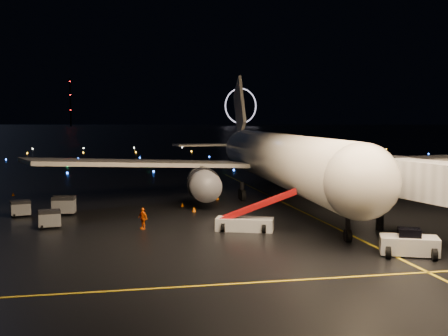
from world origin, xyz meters
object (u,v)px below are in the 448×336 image
Objects in this scene: crew_c at (143,218)px; baggage_cart_2 at (49,219)px; pushback_tug at (409,242)px; belt_loader at (245,210)px; baggage_cart_1 at (21,209)px; baggage_cart_0 at (64,206)px; airliner at (273,130)px.

baggage_cart_2 is at bearing -142.77° from crew_c.
pushback_tug is 2.11× the size of baggage_cart_2.
belt_loader is 3.90× the size of baggage_cart_1.
baggage_cart_1 is (-30.07, 22.52, -0.16)m from pushback_tug.
pushback_tug is 14.64m from belt_loader.
belt_loader is 3.30× the size of baggage_cart_0.
belt_loader reaches higher than baggage_cart_1.
belt_loader reaches higher than pushback_tug.
airliner is at bearing 96.70° from crew_c.
airliner reaches higher than baggage_cart_1.
airliner is at bearing 115.58° from pushback_tug.
crew_c is (-18.33, 13.54, -0.01)m from pushback_tug.
airliner is 31.46× the size of baggage_cart_1.
airliner is 25.31m from crew_c.
baggage_cart_1 is 7.69m from baggage_cart_2.
airliner reaches higher than pushback_tug.
crew_c is at bearing -132.05° from airliner.
pushback_tug is (1.24, -30.66, -7.45)m from airliner.
pushback_tug is 2.11× the size of crew_c.
pushback_tug reaches higher than crew_c.
airliner is 8.06× the size of belt_loader.
crew_c is 1.02× the size of baggage_cart_1.
crew_c reaches higher than baggage_cart_1.
baggage_cart_2 reaches higher than baggage_cart_1.
baggage_cart_0 is (-24.62, -7.94, -7.47)m from airliner.
pushback_tug is at bearing -35.06° from baggage_cart_0.
belt_loader reaches higher than baggage_cart_0.
pushback_tug is 22.79m from crew_c.
crew_c is at bearing -51.14° from baggage_cart_1.
airliner is 14.63× the size of pushback_tug.
belt_loader is 3.83× the size of crew_c.
baggage_cart_2 is (-25.34, -15.00, -7.60)m from airliner.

